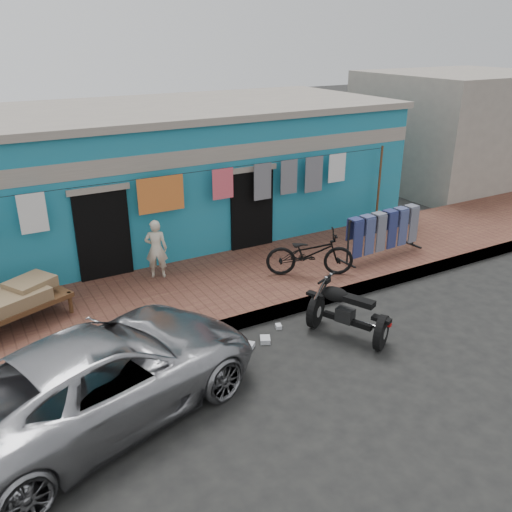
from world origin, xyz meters
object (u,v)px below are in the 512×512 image
at_px(seated_person, 156,249).
at_px(jeans_rack, 383,233).
at_px(bicycle, 310,248).
at_px(charpoy, 12,308).
at_px(car, 103,374).
at_px(motorcycle, 348,310).

relative_size(seated_person, jeans_rack, 0.56).
relative_size(bicycle, charpoy, 0.81).
height_order(seated_person, jeans_rack, seated_person).
xyz_separation_m(car, seated_person, (2.10, 3.58, 0.21)).
xyz_separation_m(seated_person, motorcycle, (2.19, -3.59, -0.35)).
height_order(motorcycle, charpoy, motorcycle).
xyz_separation_m(charpoy, jeans_rack, (7.85, -0.69, 0.19)).
bearing_deg(motorcycle, car, 155.75).
bearing_deg(seated_person, car, 83.87).
distance_m(car, seated_person, 4.15).
distance_m(car, charpoy, 2.98).
bearing_deg(motorcycle, seated_person, 97.27).
bearing_deg(car, seated_person, -47.62).
distance_m(motorcycle, charpoy, 5.86).
relative_size(seated_person, bicycle, 0.69).
bearing_deg(bicycle, motorcycle, -168.91).
relative_size(bicycle, motorcycle, 1.06).
bearing_deg(seated_person, charpoy, 37.94).
distance_m(seated_person, charpoy, 3.02).
bearing_deg(bicycle, seated_person, 90.59).
height_order(car, seated_person, seated_person).
bearing_deg(seated_person, motorcycle, 145.62).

